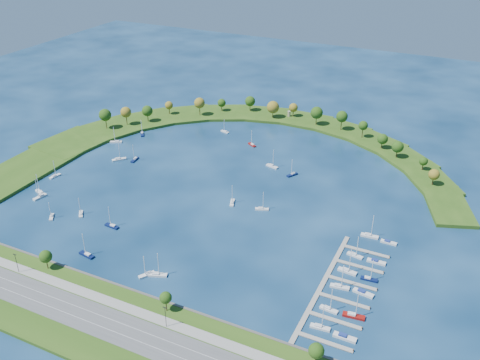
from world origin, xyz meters
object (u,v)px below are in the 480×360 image
at_px(moored_boat_6, 87,254).
at_px(moored_boat_8, 262,208).
at_px(moored_boat_0, 225,131).
at_px(moored_boat_17, 252,144).
at_px(moored_boat_3, 272,166).
at_px(moored_boat_12, 135,159).
at_px(moored_boat_15, 142,134).
at_px(moored_boat_5, 116,141).
at_px(moored_boat_10, 232,202).
at_px(docked_boat_9, 376,262).
at_px(docked_boat_2, 329,309).
at_px(docked_boat_0, 320,327).
at_px(dock_system, 338,289).
at_px(moored_boat_18, 55,176).
at_px(moored_boat_1, 52,216).
at_px(docked_boat_1, 345,337).
at_px(moored_boat_9, 40,192).
at_px(moored_boat_13, 119,159).
at_px(moored_boat_7, 40,196).
at_px(docked_boat_3, 354,315).
at_px(docked_boat_5, 363,293).
at_px(docked_boat_8, 355,255).
at_px(docked_boat_6, 347,271).
at_px(moored_boat_2, 292,174).
at_px(moored_boat_11, 112,226).
at_px(moored_boat_14, 81,214).
at_px(docked_boat_11, 388,242).
at_px(docked_boat_7, 369,279).
at_px(moored_boat_16, 158,274).
at_px(harbor_tower, 289,114).
at_px(moored_boat_4, 147,274).
at_px(docked_boat_4, 340,286).
at_px(docked_boat_10, 369,235).

relative_size(moored_boat_6, moored_boat_8, 1.13).
distance_m(moored_boat_0, moored_boat_17, 30.18).
height_order(moored_boat_3, moored_boat_12, moored_boat_3).
xyz_separation_m(moored_boat_0, moored_boat_15, (-52.06, -30.08, 0.04)).
height_order(moored_boat_5, moored_boat_10, moored_boat_5).
bearing_deg(docked_boat_9, docked_boat_2, -105.08).
bearing_deg(moored_boat_12, docked_boat_0, 52.78).
xyz_separation_m(dock_system, moored_boat_17, (-97.73, 121.46, 0.53)).
xyz_separation_m(moored_boat_15, moored_boat_18, (-11.00, -77.27, -0.02)).
bearing_deg(moored_boat_15, moored_boat_12, -10.05).
xyz_separation_m(dock_system, docked_boat_9, (10.67, 26.49, 0.31)).
relative_size(docked_boat_0, docked_boat_2, 1.04).
relative_size(moored_boat_1, docked_boat_1, 1.07).
distance_m(moored_boat_9, moored_boat_13, 57.27).
height_order(moored_boat_7, docked_boat_3, docked_boat_3).
distance_m(dock_system, moored_boat_18, 190.19).
height_order(moored_boat_6, moored_boat_7, moored_boat_6).
height_order(moored_boat_9, docked_boat_5, moored_boat_9).
height_order(moored_boat_1, docked_boat_1, moored_boat_1).
bearing_deg(docked_boat_8, moored_boat_13, 177.94).
bearing_deg(docked_boat_6, moored_boat_10, 161.96).
distance_m(moored_boat_2, moored_boat_6, 135.23).
relative_size(moored_boat_11, docked_boat_8, 1.04).
distance_m(moored_boat_1, docked_boat_1, 168.45).
bearing_deg(moored_boat_13, moored_boat_18, -170.06).
relative_size(moored_boat_3, docked_boat_2, 1.06).
xyz_separation_m(moored_boat_12, moored_boat_14, (13.01, -68.00, -0.03)).
bearing_deg(docked_boat_1, docked_boat_11, 89.22).
bearing_deg(docked_boat_9, docked_boat_7, -90.66).
relative_size(moored_boat_8, moored_boat_16, 0.88).
xyz_separation_m(moored_boat_5, moored_boat_16, (108.30, -111.28, 0.03)).
relative_size(moored_boat_5, docked_boat_11, 1.47).
xyz_separation_m(moored_boat_5, moored_boat_12, (28.40, -17.45, -0.01)).
height_order(harbor_tower, moored_boat_17, moored_boat_17).
relative_size(moored_boat_9, moored_boat_18, 1.12).
bearing_deg(moored_boat_3, moored_boat_5, -159.17).
bearing_deg(moored_boat_12, moored_boat_16, 33.84).
bearing_deg(moored_boat_4, docked_boat_5, 141.20).
height_order(moored_boat_6, docked_boat_3, docked_boat_3).
relative_size(moored_boat_2, docked_boat_4, 0.89).
distance_m(moored_boat_11, docked_boat_7, 133.40).
xyz_separation_m(moored_boat_17, docked_boat_10, (100.34, -74.97, 0.06)).
relative_size(moored_boat_12, docked_boat_0, 0.96).
distance_m(moored_boat_3, docked_boat_2, 133.50).
bearing_deg(docked_boat_8, moored_boat_4, -135.85).
height_order(moored_boat_0, moored_boat_13, moored_boat_13).
bearing_deg(docked_boat_6, moored_boat_4, -147.76).
height_order(moored_boat_3, moored_boat_9, moored_boat_9).
bearing_deg(docked_boat_3, docked_boat_10, 91.33).
height_order(moored_boat_18, docked_boat_5, moored_boat_18).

